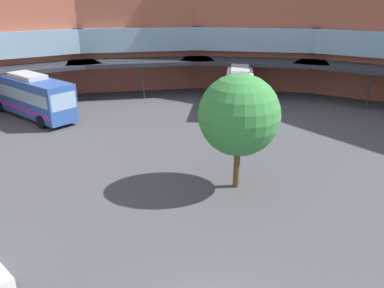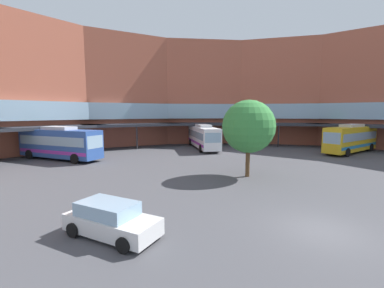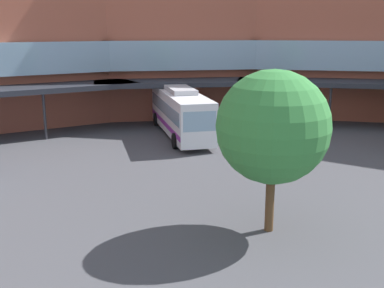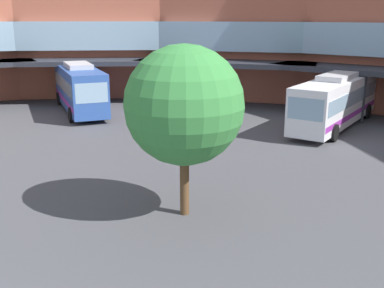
% 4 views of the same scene
% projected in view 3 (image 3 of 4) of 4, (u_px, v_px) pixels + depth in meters
% --- Properties ---
extents(station_building, '(82.29, 40.43, 18.02)m').
position_uv_depth(station_building, '(134.00, 20.00, 30.41)').
color(station_building, '#AD5942').
rests_on(station_building, ground).
extents(bus_2, '(3.86, 12.03, 3.70)m').
position_uv_depth(bus_2, '(180.00, 111.00, 36.11)').
color(bus_2, white).
rests_on(bus_2, ground).
extents(plaza_tree, '(4.51, 4.51, 6.60)m').
position_uv_depth(plaza_tree, '(273.00, 127.00, 18.40)').
color(plaza_tree, brown).
rests_on(plaza_tree, ground).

